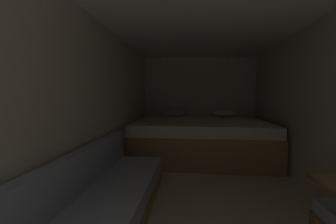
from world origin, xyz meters
TOP-DOWN VIEW (x-y plane):
  - ground_plane at (0.00, 1.90)m, footprint 7.29×7.29m
  - wall_back at (0.00, 4.57)m, footprint 2.70×0.05m
  - wall_left at (-1.33, 1.90)m, footprint 0.05×5.29m
  - wall_right at (1.33, 1.90)m, footprint 0.05×5.29m
  - ceiling_slab at (0.00, 1.90)m, footprint 2.70×5.29m
  - bed at (0.00, 3.59)m, footprint 2.48×1.82m
  - sofa_left at (-0.98, 1.07)m, footprint 0.70×2.73m

SIDE VIEW (x-z plane):
  - ground_plane at x=0.00m, z-range 0.00..0.00m
  - sofa_left at x=-0.98m, z-range -0.13..0.55m
  - bed at x=0.00m, z-range -0.08..0.81m
  - wall_back at x=0.00m, z-range 0.00..2.10m
  - wall_left at x=-1.33m, z-range 0.00..2.10m
  - wall_right at x=1.33m, z-range 0.00..2.10m
  - ceiling_slab at x=0.00m, z-range 2.10..2.15m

